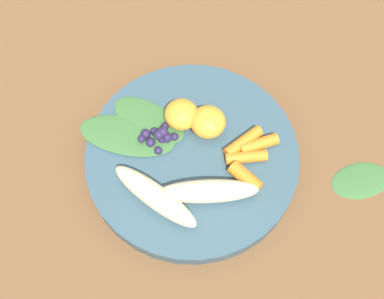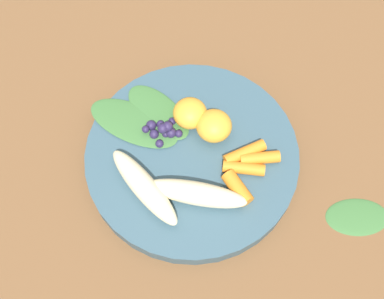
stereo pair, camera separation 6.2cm
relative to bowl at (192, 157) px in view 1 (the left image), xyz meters
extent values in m
plane|color=brown|center=(0.00, 0.00, -0.01)|extent=(2.40, 2.40, 0.00)
cylinder|color=#385666|center=(0.00, 0.00, 0.00)|extent=(0.28, 0.28, 0.03)
ellipsoid|color=beige|center=(0.04, 0.05, 0.03)|extent=(0.09, 0.12, 0.03)
ellipsoid|color=beige|center=(0.08, -0.01, 0.03)|extent=(0.05, 0.13, 0.03)
ellipsoid|color=#F4A833|center=(-0.04, -0.04, 0.03)|extent=(0.05, 0.05, 0.03)
ellipsoid|color=#F4A833|center=(-0.04, 0.00, 0.03)|extent=(0.05, 0.05, 0.04)
cylinder|color=orange|center=(0.00, 0.08, 0.02)|extent=(0.03, 0.05, 0.02)
cylinder|color=orange|center=(-0.03, 0.07, 0.02)|extent=(0.04, 0.05, 0.02)
cylinder|color=orange|center=(-0.05, 0.07, 0.02)|extent=(0.05, 0.05, 0.02)
cylinder|color=orange|center=(-0.04, 0.05, 0.02)|extent=(0.06, 0.04, 0.02)
sphere|color=#2D234C|center=(0.01, -0.04, 0.02)|extent=(0.01, 0.01, 0.01)
sphere|color=#2D234C|center=(0.00, -0.05, 0.02)|extent=(0.01, 0.01, 0.01)
sphere|color=#2D234C|center=(0.00, -0.04, 0.02)|extent=(0.01, 0.01, 0.01)
sphere|color=#2D234C|center=(0.01, -0.07, 0.02)|extent=(0.01, 0.01, 0.01)
sphere|color=#2D234C|center=(0.02, -0.06, 0.03)|extent=(0.01, 0.01, 0.01)
sphere|color=#2D234C|center=(0.02, -0.04, 0.02)|extent=(0.01, 0.01, 0.01)
sphere|color=#2D234C|center=(-0.01, -0.03, 0.02)|extent=(0.01, 0.01, 0.01)
sphere|color=#2D234C|center=(0.00, -0.05, 0.02)|extent=(0.01, 0.01, 0.01)
sphere|color=#2D234C|center=(0.00, -0.06, 0.02)|extent=(0.01, 0.01, 0.01)
sphere|color=#2D234C|center=(0.00, -0.04, 0.03)|extent=(0.01, 0.01, 0.01)
sphere|color=#2D234C|center=(0.01, -0.05, 0.03)|extent=(0.01, 0.01, 0.01)
sphere|color=#2D234C|center=(-0.01, -0.05, 0.02)|extent=(0.01, 0.01, 0.01)
sphere|color=#2D234C|center=(0.02, -0.05, 0.02)|extent=(0.01, 0.01, 0.01)
ellipsoid|color=#3D7038|center=(-0.01, -0.08, 0.02)|extent=(0.06, 0.11, 0.00)
ellipsoid|color=#3D7038|center=(0.02, -0.09, 0.02)|extent=(0.09, 0.14, 0.00)
ellipsoid|color=#3D7038|center=(-0.09, 0.21, -0.01)|extent=(0.09, 0.09, 0.01)
camera|label=1|loc=(0.23, 0.13, 0.58)|focal=44.65mm
camera|label=2|loc=(0.20, 0.18, 0.58)|focal=44.65mm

